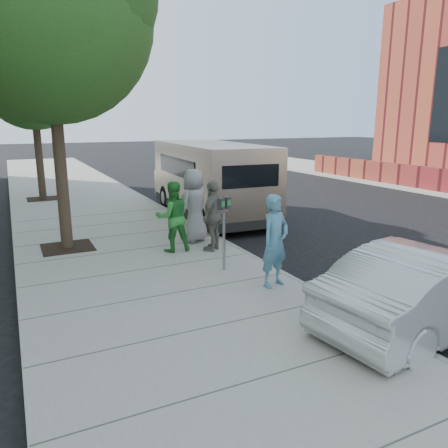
{
  "coord_description": "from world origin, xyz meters",
  "views": [
    {
      "loc": [
        -3.38,
        -8.52,
        3.18
      ],
      "look_at": [
        0.48,
        -0.65,
        1.1
      ],
      "focal_mm": 35.0,
      "sensor_mm": 36.0,
      "label": 1
    }
  ],
  "objects": [
    {
      "name": "ground",
      "position": [
        0.0,
        0.0,
        0.0
      ],
      "size": [
        120.0,
        120.0,
        0.0
      ],
      "primitive_type": "plane",
      "color": "black",
      "rests_on": "ground"
    },
    {
      "name": "person_green_shirt",
      "position": [
        -0.06,
        0.99,
        0.98
      ],
      "size": [
        0.85,
        0.68,
        1.67
      ],
      "primitive_type": "imported",
      "rotation": [
        0.0,
        0.0,
        3.08
      ],
      "color": "#2C8833",
      "rests_on": "sidewalk"
    },
    {
      "name": "tree_near",
      "position": [
        -2.25,
        2.4,
        5.55
      ],
      "size": [
        4.62,
        4.6,
        7.53
      ],
      "color": "black",
      "rests_on": "sidewalk"
    },
    {
      "name": "person_officer",
      "position": [
        0.89,
        -1.97,
        1.02
      ],
      "size": [
        0.73,
        0.58,
        1.73
      ],
      "primitive_type": "imported",
      "rotation": [
        0.0,
        0.0,
        0.3
      ],
      "color": "teal",
      "rests_on": "sidewalk"
    },
    {
      "name": "van",
      "position": [
        2.59,
        4.75,
        1.3
      ],
      "size": [
        2.59,
        6.73,
        2.46
      ],
      "rotation": [
        0.0,
        0.0,
        -0.06
      ],
      "color": "tan",
      "rests_on": "ground"
    },
    {
      "name": "person_gray_shirt",
      "position": [
        0.72,
        1.56,
        1.08
      ],
      "size": [
        1.08,
        0.96,
        1.86
      ],
      "primitive_type": "imported",
      "rotation": [
        0.0,
        0.0,
        3.66
      ],
      "color": "gray",
      "rests_on": "sidewalk"
    },
    {
      "name": "person_striped_polo",
      "position": [
        0.83,
        0.64,
        0.99
      ],
      "size": [
        1.01,
        0.95,
        1.67
      ],
      "primitive_type": "imported",
      "rotation": [
        0.0,
        0.0,
        3.85
      ],
      "color": "slate",
      "rests_on": "sidewalk"
    },
    {
      "name": "parking_meter",
      "position": [
        0.43,
        -0.75,
        1.25
      ],
      "size": [
        0.33,
        0.23,
        1.53
      ],
      "rotation": [
        0.0,
        0.0,
        0.43
      ],
      "color": "gray",
      "rests_on": "sidewalk"
    },
    {
      "name": "sedan",
      "position": [
        2.24,
        -4.28,
        0.68
      ],
      "size": [
        4.26,
        1.98,
        1.35
      ],
      "primitive_type": "imported",
      "rotation": [
        0.0,
        0.0,
        1.71
      ],
      "color": "#BABBC2",
      "rests_on": "ground"
    },
    {
      "name": "sidewalk",
      "position": [
        -1.0,
        0.0,
        0.07
      ],
      "size": [
        5.0,
        60.0,
        0.15
      ],
      "primitive_type": "cube",
      "color": "gray",
      "rests_on": "ground"
    },
    {
      "name": "curb_face",
      "position": [
        1.44,
        0.0,
        0.07
      ],
      "size": [
        0.12,
        60.0,
        0.16
      ],
      "primitive_type": "cube",
      "color": "gray",
      "rests_on": "ground"
    },
    {
      "name": "tree_far",
      "position": [
        -2.25,
        10.0,
        4.88
      ],
      "size": [
        3.92,
        3.8,
        6.49
      ],
      "color": "black",
      "rests_on": "sidewalk"
    }
  ]
}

